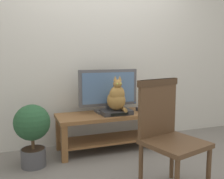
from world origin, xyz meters
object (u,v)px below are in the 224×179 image
(cat, at_px, (117,98))
(potted_plant, at_px, (32,130))
(media_box, at_px, (116,112))
(wooden_chair, at_px, (167,129))
(tv, at_px, (108,90))
(book_stack, at_px, (147,107))
(tv_stand, at_px, (111,124))

(cat, height_order, potted_plant, cat)
(media_box, distance_m, wooden_chair, 1.03)
(tv, relative_size, book_stack, 3.03)
(tv_stand, xyz_separation_m, media_box, (0.05, -0.07, 0.17))
(tv, bearing_deg, cat, -74.03)
(tv, distance_m, book_stack, 0.57)
(tv_stand, relative_size, wooden_chair, 1.37)
(cat, distance_m, wooden_chair, 1.02)
(book_stack, bearing_deg, tv_stand, 179.23)
(media_box, distance_m, book_stack, 0.47)
(media_box, bearing_deg, wooden_chair, -85.67)
(tv_stand, distance_m, tv, 0.44)
(media_box, height_order, book_stack, book_stack)
(media_box, bearing_deg, tv, 106.80)
(wooden_chair, height_order, book_stack, wooden_chair)
(book_stack, bearing_deg, cat, -170.42)
(book_stack, bearing_deg, wooden_chair, -109.40)
(cat, xyz_separation_m, book_stack, (0.46, 0.08, -0.17))
(wooden_chair, relative_size, potted_plant, 1.45)
(cat, bearing_deg, potted_plant, -173.68)
(tv, distance_m, media_box, 0.31)
(tv_stand, relative_size, book_stack, 5.30)
(cat, distance_m, potted_plant, 1.05)
(tv, relative_size, media_box, 2.04)
(tv_stand, xyz_separation_m, wooden_chair, (0.13, -1.10, 0.23))
(tv_stand, relative_size, media_box, 3.56)
(tv, distance_m, potted_plant, 1.06)
(media_box, relative_size, potted_plant, 0.56)
(book_stack, bearing_deg, tv, 169.69)
(tv_stand, distance_m, cat, 0.36)
(cat, distance_m, book_stack, 0.50)
(wooden_chair, xyz_separation_m, book_stack, (0.38, 1.09, -0.04))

